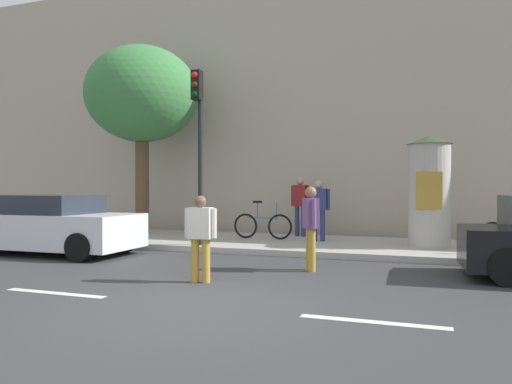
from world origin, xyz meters
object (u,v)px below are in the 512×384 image
pedestrian_in_light_jacket (311,222)px  pedestrian_near_pole (300,201)px  pedestrian_with_backpack (319,205)px  bicycle_leaning (263,225)px  parked_car_dark (51,225)px  pedestrian_tallest (201,233)px  street_tree (142,95)px  poster_column (429,191)px  traffic_light (198,129)px

pedestrian_in_light_jacket → pedestrian_near_pole: (-1.55, 5.09, 0.26)m
pedestrian_in_light_jacket → pedestrian_with_backpack: (-0.73, 3.94, 0.18)m
bicycle_leaning → parked_car_dark: size_ratio=0.42×
pedestrian_tallest → pedestrian_near_pole: (-0.06, 6.88, 0.36)m
street_tree → pedestrian_tallest: size_ratio=4.02×
poster_column → pedestrian_in_light_jacket: (-2.15, -3.52, -0.59)m
poster_column → parked_car_dark: size_ratio=0.65×
poster_column → pedestrian_tallest: (-3.64, -5.32, -0.69)m
pedestrian_in_light_jacket → parked_car_dark: size_ratio=0.39×
street_tree → pedestrian_near_pole: size_ratio=3.33×
pedestrian_tallest → parked_car_dark: (-5.05, 2.02, -0.15)m
poster_column → pedestrian_near_pole: poster_column is taller
poster_column → bicycle_leaning: (-4.52, 0.44, -1.00)m
street_tree → bicycle_leaning: (4.17, -0.26, -4.03)m
pedestrian_in_light_jacket → parked_car_dark: pedestrian_in_light_jacket is taller
pedestrian_in_light_jacket → pedestrian_near_pole: size_ratio=0.92×
street_tree → pedestrian_with_backpack: bearing=-2.8°
street_tree → pedestrian_with_backpack: 6.76m
pedestrian_with_backpack → pedestrian_in_light_jacket: bearing=-79.5°
street_tree → pedestrian_in_light_jacket: (6.54, -4.22, -3.61)m
pedestrian_in_light_jacket → pedestrian_tallest: bearing=-129.8°
street_tree → pedestrian_in_light_jacket: bearing=-32.8°
pedestrian_tallest → parked_car_dark: pedestrian_tallest is taller
traffic_light → poster_column: size_ratio=1.61×
street_tree → pedestrian_in_light_jacket: 8.58m
pedestrian_with_backpack → traffic_light: bearing=-142.4°
pedestrian_in_light_jacket → bicycle_leaning: (-2.37, 3.96, -0.42)m
pedestrian_with_backpack → poster_column: bearing=-8.3°
parked_car_dark → pedestrian_in_light_jacket: bearing=-2.0°
pedestrian_near_pole → parked_car_dark: 6.98m
traffic_light → pedestrian_in_light_jacket: 4.44m
traffic_light → street_tree: street_tree is taller
traffic_light → street_tree: (-3.16, 2.32, 1.44)m
traffic_light → street_tree: bearing=143.7°
traffic_light → pedestrian_tallest: 4.73m
pedestrian_tallest → street_tree: bearing=130.0°
traffic_light → pedestrian_near_pole: bearing=60.1°
pedestrian_with_backpack → pedestrian_near_pole: 1.41m
pedestrian_in_light_jacket → bicycle_leaning: pedestrian_in_light_jacket is taller
pedestrian_with_backpack → pedestrian_near_pole: (-0.82, 1.14, 0.08)m
pedestrian_in_light_jacket → pedestrian_with_backpack: bearing=100.5°
pedestrian_tallest → pedestrian_near_pole: pedestrian_near_pole is taller
poster_column → bicycle_leaning: bearing=174.4°
poster_column → pedestrian_tallest: 6.48m
poster_column → street_tree: 9.22m
pedestrian_tallest → bicycle_leaning: 5.83m
street_tree → pedestrian_in_light_jacket: size_ratio=3.63×
pedestrian_in_light_jacket → bicycle_leaning: bearing=120.9°
traffic_light → parked_car_dark: (-3.16, -1.68, -2.42)m
traffic_light → poster_column: 5.97m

